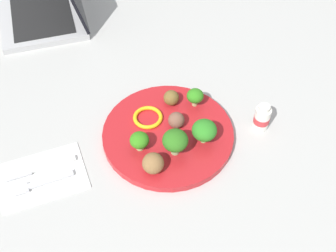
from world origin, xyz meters
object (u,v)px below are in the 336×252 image
meatball_center (176,120)px  yogurt_bottle (262,118)px  broccoli_floret_far_rim (139,141)px  fork (39,183)px  knife (37,169)px  plate (168,134)px  pepper_ring_front_left (148,117)px  broccoli_floret_back_left (204,130)px  meatball_far_rim (153,163)px  broccoli_floret_mid_left (195,96)px  napkin (42,176)px  meatball_front_right (171,98)px  broccoli_floret_back_right (174,141)px

meatball_center → yogurt_bottle: 0.18m
broccoli_floret_far_rim → fork: (0.21, 0.03, -0.03)m
fork → knife: 0.04m
plate → pepper_ring_front_left: 0.06m
plate → broccoli_floret_back_left: (-0.07, 0.04, 0.04)m
broccoli_floret_far_rim → yogurt_bottle: (-0.27, -0.00, -0.01)m
meatball_far_rim → meatball_center: bearing=-127.2°
meatball_center → knife: 0.30m
broccoli_floret_mid_left → napkin: (0.35, 0.10, -0.04)m
broccoli_floret_back_left → napkin: (0.33, -0.01, -0.05)m
meatball_front_right → meatball_far_rim: meatball_far_rim is taller
broccoli_floret_back_left → meatball_far_rim: 0.13m
broccoli_floret_back_left → meatball_far_rim: bearing=20.3°
plate → napkin: size_ratio=1.65×
knife → broccoli_floret_far_rim: bearing=177.3°
yogurt_bottle → broccoli_floret_back_right: bearing=8.7°
plate → meatball_far_rim: bearing=58.3°
plate → meatball_far_rim: (0.05, 0.09, 0.03)m
meatball_far_rim → napkin: bearing=-13.4°
plate → broccoli_floret_back_right: broccoli_floret_back_right is taller
broccoli_floret_mid_left → broccoli_floret_back_right: size_ratio=0.72×
plate → broccoli_floret_mid_left: size_ratio=6.49×
meatball_far_rim → fork: size_ratio=0.36×
meatball_front_right → yogurt_bottle: 0.20m
broccoli_floret_back_left → napkin: bearing=-1.4°
broccoli_floret_far_rim → broccoli_floret_mid_left: size_ratio=0.99×
broccoli_floret_far_rim → fork: size_ratio=0.35×
pepper_ring_front_left → knife: bearing=14.7°
broccoli_floret_far_rim → broccoli_floret_mid_left: 0.17m
broccoli_floret_back_left → yogurt_bottle: size_ratio=0.85×
broccoli_floret_far_rim → broccoli_floret_mid_left: (-0.15, -0.09, 0.00)m
fork → napkin: bearing=-107.3°
plate → broccoli_floret_mid_left: broccoli_floret_mid_left is taller
broccoli_floret_mid_left → meatball_center: bearing=40.8°
plate → broccoli_floret_mid_left: 0.11m
plate → knife: plate is taller
broccoli_floret_far_rim → fork: 0.21m
fork → yogurt_bottle: 0.48m
meatball_front_right → meatball_center: 0.07m
broccoli_floret_back_left → napkin: 0.34m
broccoli_floret_mid_left → napkin: 0.36m
broccoli_floret_mid_left → yogurt_bottle: yogurt_bottle is taller
broccoli_floret_back_right → napkin: size_ratio=0.35×
broccoli_floret_back_left → pepper_ring_front_left: broccoli_floret_back_left is taller
plate → meatball_far_rim: meatball_far_rim is taller
napkin → pepper_ring_front_left: bearing=-161.0°
plate → pepper_ring_front_left: (0.03, -0.05, 0.01)m
broccoli_floret_back_right → meatball_front_right: bearing=-103.5°
meatball_far_rim → fork: meatball_far_rim is taller
broccoli_floret_back_left → meatball_front_right: 0.13m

